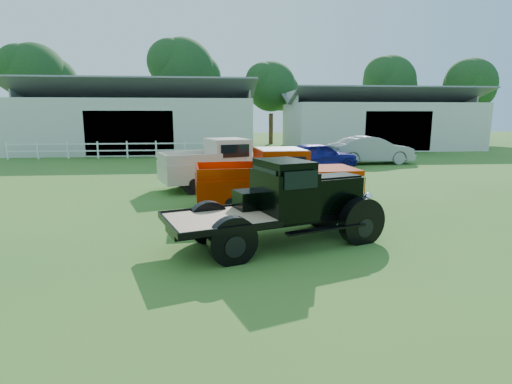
{
  "coord_description": "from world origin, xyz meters",
  "views": [
    {
      "loc": [
        -0.82,
        -8.85,
        3.01
      ],
      "look_at": [
        0.2,
        1.2,
        1.05
      ],
      "focal_mm": 28.0,
      "sensor_mm": 36.0,
      "label": 1
    }
  ],
  "objects_px": {
    "vintage_flatbed": "(280,203)",
    "red_pickup": "(277,178)",
    "misc_car_grey": "(371,150)",
    "misc_car_blue": "(319,156)",
    "white_pickup": "(225,164)"
  },
  "relations": [
    {
      "from": "vintage_flatbed",
      "to": "red_pickup",
      "type": "distance_m",
      "value": 3.64
    },
    {
      "from": "misc_car_grey",
      "to": "vintage_flatbed",
      "type": "bearing_deg",
      "value": 148.2
    },
    {
      "from": "red_pickup",
      "to": "misc_car_grey",
      "type": "distance_m",
      "value": 13.72
    },
    {
      "from": "red_pickup",
      "to": "misc_car_blue",
      "type": "bearing_deg",
      "value": 63.46
    },
    {
      "from": "misc_car_blue",
      "to": "misc_car_grey",
      "type": "xyz_separation_m",
      "value": [
        3.85,
        2.06,
        0.09
      ]
    },
    {
      "from": "misc_car_blue",
      "to": "white_pickup",
      "type": "bearing_deg",
      "value": 119.36
    },
    {
      "from": "red_pickup",
      "to": "misc_car_grey",
      "type": "bearing_deg",
      "value": 51.82
    },
    {
      "from": "vintage_flatbed",
      "to": "misc_car_grey",
      "type": "relative_size",
      "value": 0.98
    },
    {
      "from": "red_pickup",
      "to": "misc_car_blue",
      "type": "distance_m",
      "value": 10.06
    },
    {
      "from": "white_pickup",
      "to": "misc_car_grey",
      "type": "bearing_deg",
      "value": 20.54
    },
    {
      "from": "vintage_flatbed",
      "to": "misc_car_blue",
      "type": "relative_size",
      "value": 1.14
    },
    {
      "from": "misc_car_blue",
      "to": "red_pickup",
      "type": "bearing_deg",
      "value": 142.11
    },
    {
      "from": "vintage_flatbed",
      "to": "misc_car_grey",
      "type": "xyz_separation_m",
      "value": [
        8.16,
        14.98,
        -0.15
      ]
    },
    {
      "from": "misc_car_grey",
      "to": "misc_car_blue",
      "type": "bearing_deg",
      "value": 115.0
    },
    {
      "from": "red_pickup",
      "to": "misc_car_blue",
      "type": "xyz_separation_m",
      "value": [
        3.83,
        9.3,
        -0.24
      ]
    }
  ]
}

